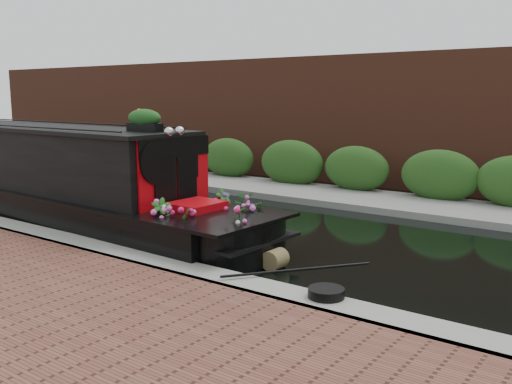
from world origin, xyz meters
The scene contains 8 objects.
ground centered at (0.00, 0.00, 0.00)m, with size 80.00×80.00×0.00m, color black.
near_bank_coping centered at (0.00, -3.30, 0.00)m, with size 40.00×0.60×0.50m, color gray.
far_bank_path centered at (0.00, 4.20, 0.00)m, with size 40.00×2.40×0.34m, color gray.
far_hedge centered at (0.00, 5.10, 0.00)m, with size 40.00×1.10×2.80m, color #244B19.
far_brick_wall centered at (0.00, 7.20, 0.00)m, with size 40.00×1.00×8.00m, color #5C2E1F.
narrowboat centered at (-4.06, -1.92, 0.81)m, with size 11.65×2.41×2.74m.
rope_fender centered at (2.12, -1.92, 0.16)m, with size 0.33×0.33×0.35m, color brown.
coiled_mooring_rope centered at (3.76, -3.16, 0.31)m, with size 0.47×0.47×0.12m, color black.
Camera 1 is at (7.14, -9.21, 2.77)m, focal length 40.00 mm.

